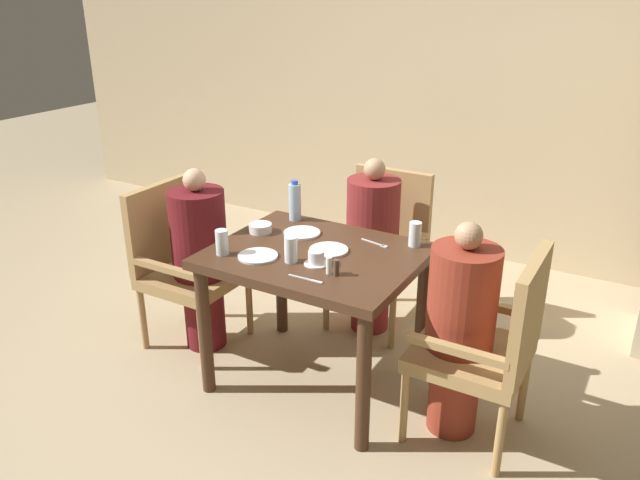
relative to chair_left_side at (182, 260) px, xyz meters
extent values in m
plane|color=tan|center=(0.92, 0.00, -0.53)|extent=(16.00, 16.00, 0.00)
cube|color=tan|center=(0.92, 2.18, 0.87)|extent=(8.00, 0.06, 2.80)
cube|color=#422819|center=(0.92, 0.00, 0.23)|extent=(1.04, 0.85, 0.05)
cylinder|color=#422819|center=(0.46, -0.36, -0.16)|extent=(0.07, 0.07, 0.73)
cylinder|color=#422819|center=(1.38, -0.36, -0.16)|extent=(0.07, 0.07, 0.73)
cylinder|color=#422819|center=(0.46, 0.36, -0.16)|extent=(0.07, 0.07, 0.73)
cylinder|color=#422819|center=(1.38, 0.36, -0.16)|extent=(0.07, 0.07, 0.73)
cube|color=#A88451|center=(0.09, 0.00, -0.09)|extent=(0.51, 0.51, 0.07)
cube|color=#A88451|center=(-0.15, 0.00, 0.19)|extent=(0.05, 0.51, 0.50)
cube|color=#A88451|center=(0.09, 0.24, 0.06)|extent=(0.46, 0.04, 0.04)
cube|color=#A88451|center=(0.09, -0.24, 0.06)|extent=(0.46, 0.04, 0.04)
cylinder|color=#A88451|center=(0.31, 0.23, -0.33)|extent=(0.04, 0.04, 0.40)
cylinder|color=#A88451|center=(0.31, -0.23, -0.33)|extent=(0.04, 0.04, 0.40)
cylinder|color=#A88451|center=(-0.14, 0.23, -0.33)|extent=(0.04, 0.04, 0.40)
cylinder|color=#A88451|center=(-0.14, -0.23, -0.33)|extent=(0.04, 0.04, 0.40)
cylinder|color=#5B1419|center=(0.15, 0.00, -0.29)|extent=(0.24, 0.24, 0.47)
cylinder|color=#5B1419|center=(0.15, 0.00, 0.20)|extent=(0.32, 0.32, 0.51)
sphere|color=tan|center=(0.15, 0.00, 0.52)|extent=(0.13, 0.13, 0.13)
cube|color=#A88451|center=(0.92, 0.74, -0.09)|extent=(0.51, 0.51, 0.07)
cube|color=#A88451|center=(0.92, 0.98, 0.19)|extent=(0.51, 0.05, 0.50)
cube|color=#A88451|center=(1.16, 0.74, 0.06)|extent=(0.04, 0.46, 0.04)
cube|color=#A88451|center=(0.69, 0.74, 0.06)|extent=(0.04, 0.46, 0.04)
cylinder|color=#A88451|center=(1.15, 0.51, -0.33)|extent=(0.04, 0.04, 0.40)
cylinder|color=#A88451|center=(0.70, 0.51, -0.33)|extent=(0.04, 0.04, 0.40)
cylinder|color=#A88451|center=(1.15, 0.97, -0.33)|extent=(0.04, 0.04, 0.40)
cylinder|color=#A88451|center=(0.70, 0.97, -0.33)|extent=(0.04, 0.04, 0.40)
cylinder|color=maroon|center=(0.92, 0.68, -0.29)|extent=(0.24, 0.24, 0.47)
cylinder|color=maroon|center=(0.92, 0.68, 0.20)|extent=(0.32, 0.32, 0.52)
sphere|color=tan|center=(0.92, 0.68, 0.52)|extent=(0.13, 0.13, 0.13)
cube|color=#A88451|center=(1.76, 0.00, -0.09)|extent=(0.51, 0.51, 0.07)
cube|color=#A88451|center=(2.00, 0.00, 0.19)|extent=(0.05, 0.51, 0.50)
cube|color=#A88451|center=(1.76, -0.24, 0.06)|extent=(0.46, 0.04, 0.04)
cube|color=#A88451|center=(1.76, 0.24, 0.06)|extent=(0.46, 0.04, 0.04)
cylinder|color=#A88451|center=(1.53, -0.23, -0.33)|extent=(0.04, 0.04, 0.40)
cylinder|color=#A88451|center=(1.53, 0.23, -0.33)|extent=(0.04, 0.04, 0.40)
cylinder|color=#A88451|center=(1.99, -0.23, -0.33)|extent=(0.04, 0.04, 0.40)
cylinder|color=#A88451|center=(1.99, 0.23, -0.33)|extent=(0.04, 0.04, 0.40)
cylinder|color=maroon|center=(1.70, 0.00, -0.29)|extent=(0.24, 0.24, 0.47)
cylinder|color=maroon|center=(1.70, 0.00, 0.19)|extent=(0.32, 0.32, 0.49)
sphere|color=tan|center=(1.70, 0.00, 0.50)|extent=(0.13, 0.13, 0.13)
cylinder|color=white|center=(0.71, -0.20, 0.26)|extent=(0.20, 0.20, 0.01)
cylinder|color=white|center=(0.98, 0.04, 0.26)|extent=(0.20, 0.20, 0.01)
cylinder|color=white|center=(0.73, 0.18, 0.26)|extent=(0.20, 0.20, 0.01)
cylinder|color=white|center=(1.00, -0.13, 0.26)|extent=(0.12, 0.12, 0.01)
cylinder|color=white|center=(1.00, -0.13, 0.29)|extent=(0.08, 0.08, 0.06)
cylinder|color=white|center=(0.52, 0.08, 0.28)|extent=(0.13, 0.13, 0.05)
cylinder|color=#A3C6DB|center=(0.58, 0.34, 0.36)|extent=(0.07, 0.07, 0.21)
cylinder|color=#3359B2|center=(0.58, 0.34, 0.48)|extent=(0.04, 0.04, 0.02)
cylinder|color=silver|center=(0.53, -0.26, 0.32)|extent=(0.06, 0.06, 0.13)
cylinder|color=silver|center=(1.33, 0.32, 0.32)|extent=(0.06, 0.06, 0.13)
cylinder|color=silver|center=(0.88, -0.17, 0.32)|extent=(0.06, 0.06, 0.13)
cylinder|color=white|center=(1.11, -0.19, 0.29)|extent=(0.03, 0.03, 0.08)
cylinder|color=#4C3D2D|center=(1.15, -0.19, 0.29)|extent=(0.03, 0.03, 0.08)
cube|color=silver|center=(1.12, 0.25, 0.25)|extent=(0.15, 0.04, 0.00)
cube|color=silver|center=(1.20, 0.24, 0.25)|extent=(0.04, 0.03, 0.00)
cube|color=silver|center=(1.03, -0.30, 0.25)|extent=(0.15, 0.01, 0.00)
cube|color=silver|center=(1.10, -0.30, 0.25)|extent=(0.06, 0.02, 0.00)
camera|label=1|loc=(2.39, -2.52, 1.52)|focal=35.00mm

